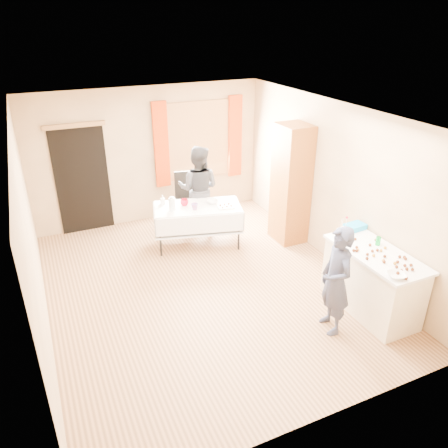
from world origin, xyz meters
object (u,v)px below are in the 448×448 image
counter (372,281)px  woman (199,189)px  chair (187,209)px  party_table (198,222)px  cabinet (291,185)px  girl (336,281)px

counter → woman: (-1.23, 3.36, 0.37)m
chair → woman: bearing=-55.9°
chair → party_table: bearing=-85.2°
chair → woman: (0.12, -0.32, 0.51)m
cabinet → chair: cabinet is taller
counter → party_table: size_ratio=0.86×
cabinet → party_table: (-1.59, 0.46, -0.61)m
party_table → chair: (0.13, 0.92, -0.14)m
girl → woman: size_ratio=0.90×
counter → party_table: bearing=118.3°
party_table → woman: (0.26, 0.60, 0.37)m
girl → woman: (-0.49, 3.49, 0.08)m
chair → girl: girl is taller
cabinet → girl: bearing=-109.1°
party_table → girl: bearing=-60.7°
party_table → woman: bearing=81.7°
party_table → chair: size_ratio=1.62×
counter → chair: bearing=110.3°
party_table → girl: girl is taller
counter → party_table: counter is taller
counter → girl: 0.81m
chair → woman: 0.62m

